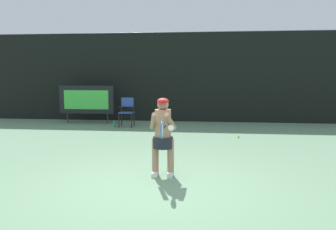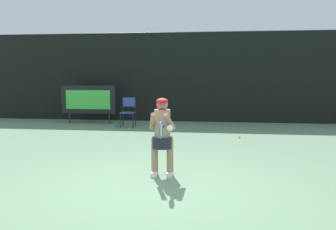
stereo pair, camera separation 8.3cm
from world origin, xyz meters
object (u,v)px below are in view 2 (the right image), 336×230
tennis_player (162,133)px  tennis_racket (161,130)px  water_bottle (116,124)px  scoreboard (89,100)px  tennis_ball_loose (129,129)px  umpire_chair (128,110)px  tennis_ball_spare (239,137)px

tennis_player → tennis_racket: bearing=-83.4°
water_bottle → tennis_racket: 7.21m
scoreboard → tennis_ball_loose: scoreboard is taller
umpire_chair → tennis_ball_loose: (0.19, -0.71, -0.58)m
scoreboard → tennis_racket: (4.02, -7.48, 0.07)m
umpire_chair → tennis_ball_loose: size_ratio=15.88×
scoreboard → umpire_chair: 1.92m
water_bottle → tennis_ball_spare: 4.71m
tennis_ball_spare → scoreboard: bearing=155.9°
tennis_ball_loose → tennis_racket: bearing=-71.4°
umpire_chair → tennis_racket: bearing=-71.7°
scoreboard → tennis_player: tennis_player is taller
scoreboard → tennis_ball_loose: (1.96, -1.38, -0.91)m
tennis_ball_spare → tennis_ball_loose: bearing=162.6°
umpire_chair → scoreboard: bearing=159.2°
tennis_ball_spare → tennis_player: bearing=-112.7°
umpire_chair → tennis_racket: tennis_racket is taller
tennis_ball_loose → tennis_ball_spare: (3.76, -1.18, 0.00)m
umpire_chair → tennis_ball_spare: bearing=-25.5°
water_bottle → tennis_ball_loose: size_ratio=3.90×
tennis_racket → scoreboard: bearing=120.7°
tennis_player → umpire_chair: bearing=109.4°
water_bottle → tennis_player: size_ratio=0.17×
tennis_ball_spare → tennis_racket: bearing=-109.2°
umpire_chair → tennis_ball_loose: bearing=-74.7°
water_bottle → tennis_ball_spare: size_ratio=3.90×
umpire_chair → tennis_ball_spare: 4.42m
umpire_chair → water_bottle: bearing=-157.8°
water_bottle → tennis_player: bearing=-66.5°
scoreboard → umpire_chair: scoreboard is taller
water_bottle → tennis_player: tennis_player is taller
tennis_ball_loose → tennis_player: bearing=-70.1°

